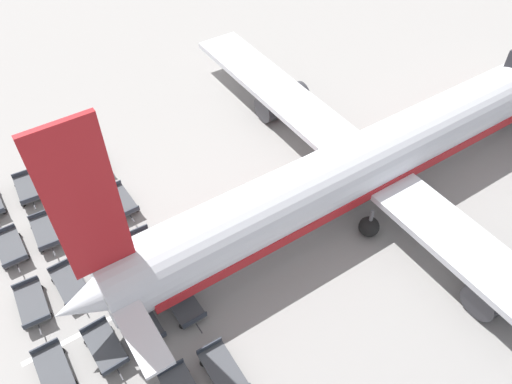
# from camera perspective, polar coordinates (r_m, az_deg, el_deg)

# --- Properties ---
(ground_plane) EXTENTS (500.00, 500.00, 0.00)m
(ground_plane) POSITION_cam_1_polar(r_m,az_deg,el_deg) (42.22, 2.54, 9.24)
(ground_plane) COLOR gray
(airplane) EXTENTS (41.08, 45.09, 13.91)m
(airplane) POSITION_cam_1_polar(r_m,az_deg,el_deg) (34.49, 14.33, 4.15)
(airplane) COLOR silver
(airplane) RESTS_ON ground_plane
(baggage_dolly_row_near_col_b) EXTENTS (3.77, 1.90, 0.92)m
(baggage_dolly_row_near_col_b) POSITION_cam_1_polar(r_m,az_deg,el_deg) (34.80, -26.27, -5.75)
(baggage_dolly_row_near_col_b) COLOR #424449
(baggage_dolly_row_near_col_b) RESTS_ON ground_plane
(baggage_dolly_row_near_col_c) EXTENTS (3.78, 2.06, 0.92)m
(baggage_dolly_row_near_col_c) POSITION_cam_1_polar(r_m,az_deg,el_deg) (31.66, -24.22, -11.58)
(baggage_dolly_row_near_col_c) COLOR #424449
(baggage_dolly_row_near_col_c) RESTS_ON ground_plane
(baggage_dolly_row_near_col_d) EXTENTS (3.78, 1.93, 0.92)m
(baggage_dolly_row_near_col_d) POSITION_cam_1_polar(r_m,az_deg,el_deg) (29.05, -22.08, -18.45)
(baggage_dolly_row_near_col_d) COLOR #424449
(baggage_dolly_row_near_col_d) RESTS_ON ground_plane
(baggage_dolly_row_mid_a_col_a) EXTENTS (3.78, 2.06, 0.92)m
(baggage_dolly_row_mid_a_col_a) POSITION_cam_1_polar(r_m,az_deg,el_deg) (38.11, -24.59, 0.37)
(baggage_dolly_row_mid_a_col_a) COLOR #424449
(baggage_dolly_row_mid_a_col_a) RESTS_ON ground_plane
(baggage_dolly_row_mid_a_col_b) EXTENTS (3.78, 2.04, 0.92)m
(baggage_dolly_row_mid_a_col_b) POSITION_cam_1_polar(r_m,az_deg,el_deg) (34.78, -22.85, -4.20)
(baggage_dolly_row_mid_a_col_b) COLOR #424449
(baggage_dolly_row_mid_a_col_b) RESTS_ON ground_plane
(baggage_dolly_row_mid_a_col_c) EXTENTS (3.76, 1.82, 0.92)m
(baggage_dolly_row_mid_a_col_c) POSITION_cam_1_polar(r_m,az_deg,el_deg) (31.65, -20.49, -9.79)
(baggage_dolly_row_mid_a_col_c) COLOR #424449
(baggage_dolly_row_mid_a_col_c) RESTS_ON ground_plane
(baggage_dolly_row_mid_a_col_d) EXTENTS (3.76, 1.82, 0.92)m
(baggage_dolly_row_mid_a_col_d) POSITION_cam_1_polar(r_m,az_deg,el_deg) (28.84, -16.87, -16.62)
(baggage_dolly_row_mid_a_col_d) COLOR #424449
(baggage_dolly_row_mid_a_col_d) RESTS_ON ground_plane
(baggage_dolly_row_mid_b_col_a) EXTENTS (3.77, 1.87, 0.92)m
(baggage_dolly_row_mid_b_col_a) POSITION_cam_1_polar(r_m,az_deg,el_deg) (38.24, -21.23, 1.87)
(baggage_dolly_row_mid_b_col_a) COLOR #424449
(baggage_dolly_row_mid_b_col_a) RESTS_ON ground_plane
(baggage_dolly_row_mid_b_col_b) EXTENTS (3.77, 1.91, 0.92)m
(baggage_dolly_row_mid_b_col_b) POSITION_cam_1_polar(r_m,az_deg,el_deg) (34.85, -19.08, -2.59)
(baggage_dolly_row_mid_b_col_b) COLOR #424449
(baggage_dolly_row_mid_b_col_b) RESTS_ON ground_plane
(baggage_dolly_row_mid_b_col_c) EXTENTS (3.77, 1.89, 0.92)m
(baggage_dolly_row_mid_b_col_c) POSITION_cam_1_polar(r_m,az_deg,el_deg) (31.65, -15.99, -8.07)
(baggage_dolly_row_mid_b_col_c) COLOR #424449
(baggage_dolly_row_mid_b_col_c) RESTS_ON ground_plane
(baggage_dolly_row_mid_b_col_d) EXTENTS (3.77, 1.88, 0.92)m
(baggage_dolly_row_mid_b_col_d) POSITION_cam_1_polar(r_m,az_deg,el_deg) (29.07, -12.82, -14.34)
(baggage_dolly_row_mid_b_col_d) COLOR #424449
(baggage_dolly_row_mid_b_col_d) RESTS_ON ground_plane
(baggage_dolly_row_far_col_a) EXTENTS (3.78, 2.04, 0.92)m
(baggage_dolly_row_far_col_a) POSITION_cam_1_polar(r_m,az_deg,el_deg) (38.47, -17.91, 3.28)
(baggage_dolly_row_far_col_a) COLOR #424449
(baggage_dolly_row_far_col_a) RESTS_ON ground_plane
(baggage_dolly_row_far_col_b) EXTENTS (3.76, 1.85, 0.92)m
(baggage_dolly_row_far_col_b) POSITION_cam_1_polar(r_m,az_deg,el_deg) (35.03, -15.23, -1.05)
(baggage_dolly_row_far_col_b) COLOR #424449
(baggage_dolly_row_far_col_b) RESTS_ON ground_plane
(baggage_dolly_row_far_col_c) EXTENTS (3.78, 2.00, 0.92)m
(baggage_dolly_row_far_col_c) POSITION_cam_1_polar(r_m,az_deg,el_deg) (31.95, -12.46, -6.35)
(baggage_dolly_row_far_col_c) COLOR #424449
(baggage_dolly_row_far_col_c) RESTS_ON ground_plane
(baggage_dolly_row_far_col_d) EXTENTS (3.77, 1.87, 0.92)m
(baggage_dolly_row_far_col_d) POSITION_cam_1_polar(r_m,az_deg,el_deg) (29.29, -8.37, -12.50)
(baggage_dolly_row_far_col_d) COLOR #424449
(baggage_dolly_row_far_col_d) RESTS_ON ground_plane
(baggage_dolly_row_far_col_e) EXTENTS (3.78, 1.94, 0.92)m
(baggage_dolly_row_far_col_e) POSITION_cam_1_polar(r_m,az_deg,el_deg) (27.20, -3.77, -19.71)
(baggage_dolly_row_far_col_e) COLOR #424449
(baggage_dolly_row_far_col_e) RESTS_ON ground_plane
(stand_guidance_stripe) EXTENTS (4.29, 29.80, 0.01)m
(stand_guidance_stripe) POSITION_cam_1_polar(r_m,az_deg,el_deg) (32.18, 0.26, -5.63)
(stand_guidance_stripe) COLOR white
(stand_guidance_stripe) RESTS_ON ground_plane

